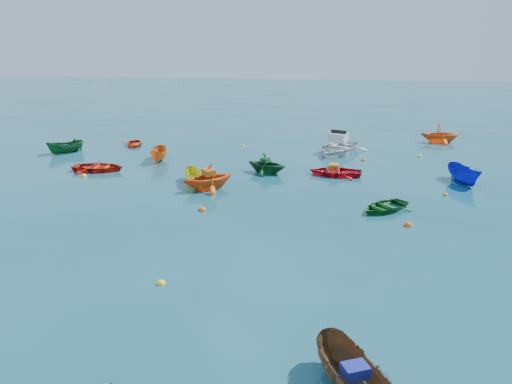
# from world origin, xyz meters

# --- Properties ---
(ground) EXTENTS (160.00, 160.00, 0.00)m
(ground) POSITION_xyz_m (0.00, 0.00, 0.00)
(ground) COLOR #0B4450
(ground) RESTS_ON ground
(dinghy_orange_w) EXTENTS (3.92, 3.87, 1.56)m
(dinghy_orange_w) POSITION_xyz_m (-2.96, 6.39, 0.00)
(dinghy_orange_w) COLOR orange
(dinghy_orange_w) RESTS_ON ground
(sampan_yellow_mid) EXTENTS (1.82, 2.59, 0.94)m
(sampan_yellow_mid) POSITION_xyz_m (-4.10, 7.47, 0.00)
(sampan_yellow_mid) COLOR gold
(sampan_yellow_mid) RESTS_ON ground
(dinghy_green_e) EXTENTS (3.40, 3.40, 0.58)m
(dinghy_green_e) POSITION_xyz_m (6.56, 4.30, 0.00)
(dinghy_green_e) COLOR #14551B
(dinghy_green_e) RESTS_ON ground
(dinghy_red_nw) EXTENTS (3.42, 2.58, 0.67)m
(dinghy_red_nw) POSITION_xyz_m (-10.90, 9.12, 0.00)
(dinghy_red_nw) COLOR red
(dinghy_red_nw) RESTS_ON ground
(sampan_orange_n) EXTENTS (1.54, 2.86, 1.05)m
(sampan_orange_n) POSITION_xyz_m (-7.96, 12.31, 0.00)
(sampan_orange_n) COLOR orange
(sampan_orange_n) RESTS_ON ground
(dinghy_green_n) EXTENTS (3.22, 3.01, 1.37)m
(dinghy_green_n) POSITION_xyz_m (-0.19, 10.34, 0.00)
(dinghy_green_n) COLOR #10441A
(dinghy_green_n) RESTS_ON ground
(dinghy_red_ne) EXTENTS (3.31, 2.44, 0.67)m
(dinghy_red_ne) POSITION_xyz_m (4.09, 10.50, 0.00)
(dinghy_red_ne) COLOR red
(dinghy_red_ne) RESTS_ON ground
(sampan_blue_far) EXTENTS (1.95, 3.19, 1.16)m
(sampan_blue_far) POSITION_xyz_m (11.55, 9.97, 0.00)
(sampan_blue_far) COLOR #0E11B4
(sampan_blue_far) RESTS_ON ground
(dinghy_red_far) EXTENTS (2.61, 2.98, 0.52)m
(dinghy_red_far) POSITION_xyz_m (-11.60, 16.69, 0.00)
(dinghy_red_far) COLOR #CB3E10
(dinghy_red_far) RESTS_ON ground
(dinghy_orange_far) EXTENTS (3.26, 2.88, 1.60)m
(dinghy_orange_far) POSITION_xyz_m (12.35, 21.83, 0.00)
(dinghy_orange_far) COLOR orange
(dinghy_orange_far) RESTS_ON ground
(sampan_green_far) EXTENTS (2.59, 2.59, 1.03)m
(sampan_green_far) POSITION_xyz_m (-15.56, 13.47, 0.00)
(sampan_green_far) COLOR #124F1E
(sampan_green_far) RESTS_ON ground
(motorboat_white) EXTENTS (4.99, 5.77, 1.61)m
(motorboat_white) POSITION_xyz_m (4.22, 16.72, 0.00)
(motorboat_white) COLOR silver
(motorboat_white) RESTS_ON ground
(tarp_blue_a) EXTENTS (0.74, 0.67, 0.29)m
(tarp_blue_a) POSITION_xyz_m (4.73, -9.51, 0.72)
(tarp_blue_a) COLOR navy
(tarp_blue_a) RESTS_ON sampan_brown_mid
(tarp_orange_a) EXTENTS (0.90, 0.93, 0.36)m
(tarp_orange_a) POSITION_xyz_m (-2.92, 6.42, 0.96)
(tarp_orange_a) COLOR #D65D16
(tarp_orange_a) RESTS_ON dinghy_orange_w
(tarp_green_b) EXTENTS (0.61, 0.69, 0.28)m
(tarp_green_b) POSITION_xyz_m (-0.29, 10.37, 0.82)
(tarp_green_b) COLOR #134F23
(tarp_green_b) RESTS_ON dinghy_green_n
(tarp_orange_b) EXTENTS (0.61, 0.78, 0.37)m
(tarp_orange_b) POSITION_xyz_m (3.99, 10.50, 0.52)
(tarp_orange_b) COLOR #CB5E14
(tarp_orange_b) RESTS_ON dinghy_red_ne
(buoy_ye_a) EXTENTS (0.31, 0.31, 0.31)m
(buoy_ye_a) POSITION_xyz_m (-1.77, -4.83, 0.00)
(buoy_ye_a) COLOR yellow
(buoy_ye_a) RESTS_ON ground
(buoy_or_b) EXTENTS (0.38, 0.38, 0.38)m
(buoy_or_b) POSITION_xyz_m (7.46, 2.29, 0.00)
(buoy_or_b) COLOR #E84F0C
(buoy_or_b) RESTS_ON ground
(buoy_ye_b) EXTENTS (0.38, 0.38, 0.38)m
(buoy_ye_b) POSITION_xyz_m (-11.16, 7.64, 0.00)
(buoy_ye_b) COLOR gold
(buoy_ye_b) RESTS_ON ground
(buoy_or_c) EXTENTS (0.38, 0.38, 0.38)m
(buoy_or_c) POSITION_xyz_m (-2.36, 2.84, 0.00)
(buoy_or_c) COLOR #EB550C
(buoy_or_c) RESTS_ON ground
(buoy_ye_c) EXTENTS (0.30, 0.30, 0.30)m
(buoy_ye_c) POSITION_xyz_m (-0.29, 10.65, 0.00)
(buoy_ye_c) COLOR yellow
(buoy_ye_c) RESTS_ON ground
(buoy_or_d) EXTENTS (0.29, 0.29, 0.29)m
(buoy_or_d) POSITION_xyz_m (10.06, 7.31, 0.00)
(buoy_or_d) COLOR orange
(buoy_or_d) RESTS_ON ground
(buoy_ye_d) EXTENTS (0.29, 0.29, 0.29)m
(buoy_ye_d) POSITION_xyz_m (-3.17, 17.93, 0.00)
(buoy_ye_d) COLOR yellow
(buoy_ye_d) RESTS_ON ground
(buoy_or_e) EXTENTS (0.34, 0.34, 0.34)m
(buoy_or_e) POSITION_xyz_m (5.99, 14.63, 0.00)
(buoy_or_e) COLOR orange
(buoy_or_e) RESTS_ON ground
(buoy_ye_e) EXTENTS (0.34, 0.34, 0.34)m
(buoy_ye_e) POSITION_xyz_m (10.03, 16.38, 0.00)
(buoy_ye_e) COLOR yellow
(buoy_ye_e) RESTS_ON ground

